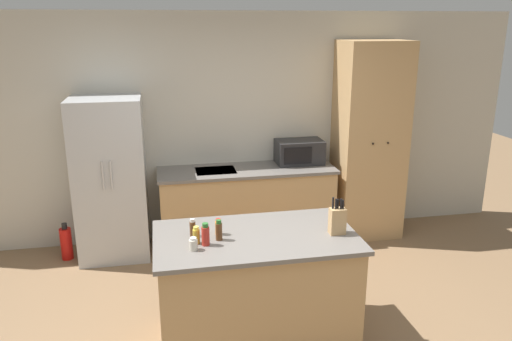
# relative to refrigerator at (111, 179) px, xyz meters

# --- Properties ---
(wall_back) EXTENTS (7.20, 0.06, 2.60)m
(wall_back) POSITION_rel_refrigerator_xyz_m (1.17, 0.35, 0.43)
(wall_back) COLOR beige
(wall_back) RESTS_ON ground_plane
(refrigerator) EXTENTS (0.73, 0.66, 1.74)m
(refrigerator) POSITION_rel_refrigerator_xyz_m (0.00, 0.00, 0.00)
(refrigerator) COLOR #B7BABC
(refrigerator) RESTS_ON ground_plane
(back_counter) EXTENTS (2.00, 0.62, 0.89)m
(back_counter) POSITION_rel_refrigerator_xyz_m (1.48, 0.03, -0.42)
(back_counter) COLOR tan
(back_counter) RESTS_ON ground_plane
(pantry_cabinet) EXTENTS (0.75, 0.61, 2.29)m
(pantry_cabinet) POSITION_rel_refrigerator_xyz_m (2.93, 0.03, 0.27)
(pantry_cabinet) COLOR tan
(pantry_cabinet) RESTS_ON ground_plane
(kitchen_island) EXTENTS (1.55, 0.89, 0.92)m
(kitchen_island) POSITION_rel_refrigerator_xyz_m (1.22, -1.83, -0.41)
(kitchen_island) COLOR tan
(kitchen_island) RESTS_ON ground_plane
(microwave) EXTENTS (0.54, 0.34, 0.27)m
(microwave) POSITION_rel_refrigerator_xyz_m (2.12, 0.13, 0.16)
(microwave) COLOR #232326
(microwave) RESTS_ON back_counter
(knife_block) EXTENTS (0.12, 0.08, 0.30)m
(knife_block) POSITION_rel_refrigerator_xyz_m (1.84, -1.93, 0.16)
(knife_block) COLOR tan
(knife_block) RESTS_ON kitchen_island
(spice_bottle_tall_dark) EXTENTS (0.06, 0.06, 0.10)m
(spice_bottle_tall_dark) POSITION_rel_refrigerator_xyz_m (0.73, -2.00, 0.09)
(spice_bottle_tall_dark) COLOR beige
(spice_bottle_tall_dark) RESTS_ON kitchen_island
(spice_bottle_short_red) EXTENTS (0.05, 0.05, 0.16)m
(spice_bottle_short_red) POSITION_rel_refrigerator_xyz_m (0.93, -1.86, 0.12)
(spice_bottle_short_red) COLOR #563319
(spice_bottle_short_red) RESTS_ON kitchen_island
(spice_bottle_amber_oil) EXTENTS (0.05, 0.05, 0.13)m
(spice_bottle_amber_oil) POSITION_rel_refrigerator_xyz_m (0.94, -1.76, 0.10)
(spice_bottle_amber_oil) COLOR orange
(spice_bottle_amber_oil) RESTS_ON kitchen_island
(spice_bottle_green_herb) EXTENTS (0.05, 0.05, 0.13)m
(spice_bottle_green_herb) POSITION_rel_refrigerator_xyz_m (0.76, -1.89, 0.11)
(spice_bottle_green_herb) COLOR gold
(spice_bottle_green_herb) RESTS_ON kitchen_island
(spice_bottle_pale_salt) EXTENTS (0.05, 0.05, 0.14)m
(spice_bottle_pale_salt) POSITION_rel_refrigerator_xyz_m (0.74, -1.76, 0.11)
(spice_bottle_pale_salt) COLOR #563319
(spice_bottle_pale_salt) RESTS_ON kitchen_island
(spice_bottle_orange_cap) EXTENTS (0.06, 0.06, 0.17)m
(spice_bottle_orange_cap) POSITION_rel_refrigerator_xyz_m (0.82, -1.93, 0.13)
(spice_bottle_orange_cap) COLOR #B2281E
(spice_bottle_orange_cap) RESTS_ON kitchen_island
(fire_extinguisher) EXTENTS (0.12, 0.12, 0.41)m
(fire_extinguisher) POSITION_rel_refrigerator_xyz_m (-0.52, -0.03, -0.69)
(fire_extinguisher) COLOR red
(fire_extinguisher) RESTS_ON ground_plane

